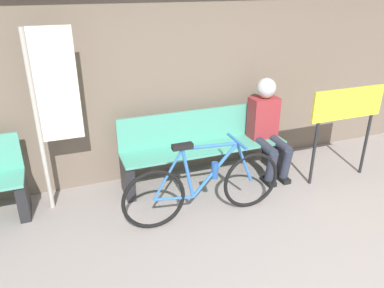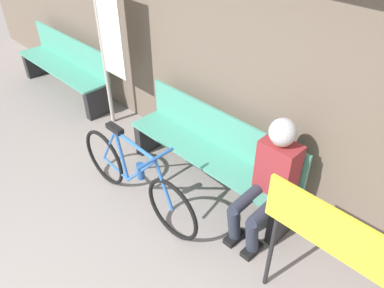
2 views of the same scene
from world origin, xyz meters
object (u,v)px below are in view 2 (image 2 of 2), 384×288
park_bench_near (211,153)px  bicycle (135,179)px  banner_pole (108,39)px  person_seated (271,174)px  signboard (330,241)px  park_bench_far (65,67)px

park_bench_near → bicycle: 0.82m
park_bench_near → banner_pole: bearing=-179.2°
banner_pole → person_seated: bearing=-2.2°
park_bench_near → banner_pole: size_ratio=1.06×
banner_pole → signboard: banner_pole is taller
person_seated → signboard: bearing=-31.9°
bicycle → park_bench_far: bicycle is taller
bicycle → signboard: 1.91m
park_bench_far → signboard: bearing=-7.4°
park_bench_near → banner_pole: (-1.62, -0.02, 0.78)m
park_bench_near → signboard: 1.71m
bicycle → park_bench_far: size_ratio=0.90×
banner_pole → bicycle: bearing=-29.3°
bicycle → banner_pole: (-1.32, 0.74, 0.83)m
signboard → park_bench_far: bearing=172.6°
person_seated → bicycle: bearing=-149.0°
park_bench_far → banner_pole: size_ratio=1.00×
bicycle → person_seated: (1.08, 0.65, 0.33)m
bicycle → park_bench_far: 2.73m
park_bench_near → person_seated: person_seated is taller
banner_pole → park_bench_far: bearing=179.1°
park_bench_near → bicycle: bicycle is taller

